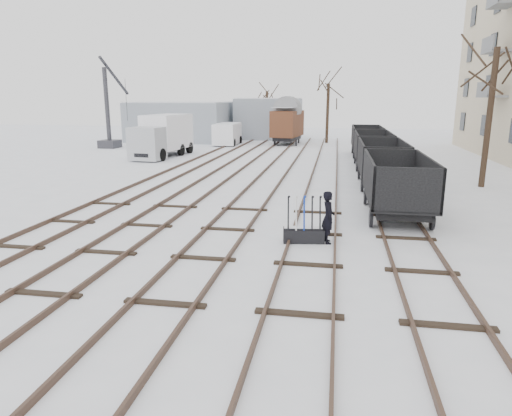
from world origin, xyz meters
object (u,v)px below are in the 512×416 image
(freight_wagon_a, at_px, (396,194))
(panel_van, at_px, (227,134))
(lorry, at_px, (163,135))
(box_van_wagon, at_px, (287,123))
(ground_frame, at_px, (304,234))
(crane, at_px, (109,124))
(worker, at_px, (328,217))

(freight_wagon_a, height_order, panel_van, freight_wagon_a)
(lorry, bearing_deg, box_van_wagon, 58.91)
(ground_frame, relative_size, freight_wagon_a, 0.26)
(ground_frame, bearing_deg, lorry, 113.74)
(box_van_wagon, relative_size, lorry, 0.70)
(freight_wagon_a, distance_m, lorry, 22.38)
(crane, bearing_deg, ground_frame, -48.28)
(ground_frame, height_order, worker, worker)
(freight_wagon_a, height_order, crane, crane)
(panel_van, xyz_separation_m, crane, (-10.02, -4.57, 1.05))
(box_van_wagon, xyz_separation_m, crane, (-15.78, -5.96, 0.02))
(panel_van, bearing_deg, freight_wagon_a, -65.19)
(ground_frame, xyz_separation_m, worker, (0.75, 0.10, 0.55))
(ground_frame, xyz_separation_m, freight_wagon_a, (3.28, 4.04, 0.60))
(worker, height_order, panel_van, panel_van)
(ground_frame, distance_m, lorry, 23.55)
(box_van_wagon, bearing_deg, freight_wagon_a, -66.71)
(lorry, distance_m, crane, 9.19)
(worker, relative_size, box_van_wagon, 0.33)
(ground_frame, relative_size, worker, 0.89)
(ground_frame, height_order, box_van_wagon, box_van_wagon)
(ground_frame, bearing_deg, crane, 119.55)
(worker, bearing_deg, ground_frame, 86.62)
(lorry, relative_size, crane, 0.90)
(ground_frame, bearing_deg, worker, -0.55)
(freight_wagon_a, height_order, box_van_wagon, box_van_wagon)
(ground_frame, xyz_separation_m, panel_van, (-9.70, 30.10, 0.80))
(worker, height_order, box_van_wagon, box_van_wagon)
(lorry, height_order, crane, crane)
(worker, relative_size, crane, 0.21)
(ground_frame, distance_m, box_van_wagon, 31.78)
(ground_frame, relative_size, panel_van, 0.31)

